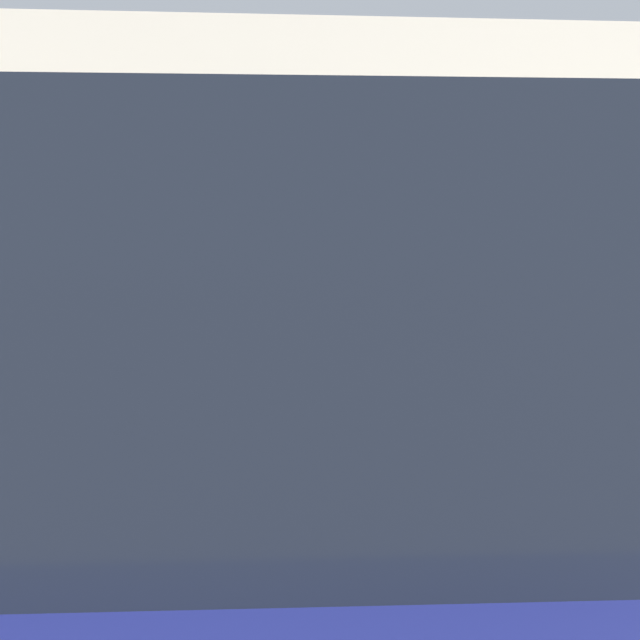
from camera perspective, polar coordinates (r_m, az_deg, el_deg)
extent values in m
plane|color=#47474C|center=(2.49, 1.27, -31.42)|extent=(60.00, 60.00, 0.00)
cube|color=#BCB7AD|center=(4.39, -0.67, -12.02)|extent=(24.00, 2.80, 0.14)
cube|color=beige|center=(7.30, -1.53, 14.05)|extent=(24.00, 0.30, 4.64)
cylinder|color=slate|center=(3.33, 0.00, -7.70)|extent=(0.05, 0.05, 1.08)
cube|color=slate|center=(3.21, 0.00, 4.06)|extent=(0.16, 0.14, 0.29)
cube|color=gray|center=(3.14, 0.06, 4.35)|extent=(0.09, 0.01, 0.10)
cylinder|color=black|center=(3.20, 0.00, 7.44)|extent=(0.17, 0.11, 0.17)
cylinder|color=black|center=(2.84, 13.82, -18.38)|extent=(0.66, 0.23, 0.66)
cube|color=navy|center=(1.99, -27.78, -20.91)|extent=(4.99, 2.04, 0.81)
cube|color=black|center=(1.77, -30.12, 2.06)|extent=(3.51, 1.79, 0.76)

